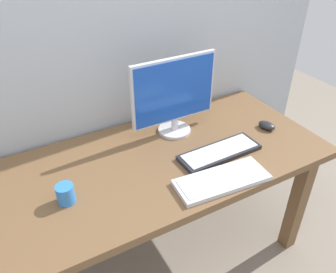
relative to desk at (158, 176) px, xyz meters
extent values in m
plane|color=gray|center=(0.00, 0.00, -0.67)|extent=(6.00, 6.00, 0.00)
cube|color=brown|center=(0.00, 0.00, 0.09)|extent=(1.75, 0.79, 0.04)
cube|color=brown|center=(0.78, -0.30, -0.30)|extent=(0.08, 0.08, 0.74)
cube|color=brown|center=(-0.78, 0.30, -0.30)|extent=(0.08, 0.08, 0.74)
cube|color=brown|center=(0.78, 0.30, -0.30)|extent=(0.08, 0.08, 0.74)
cylinder|color=silver|center=(0.21, 0.19, 0.12)|extent=(0.18, 0.18, 0.02)
cylinder|color=silver|center=(0.21, 0.19, 0.16)|extent=(0.04, 0.04, 0.07)
cube|color=silver|center=(0.21, 0.20, 0.36)|extent=(0.48, 0.02, 0.36)
cube|color=blue|center=(0.21, 0.18, 0.36)|extent=(0.46, 0.01, 0.33)
cube|color=#232328|center=(0.30, -0.11, 0.12)|extent=(0.43, 0.16, 0.02)
cube|color=silver|center=(0.30, -0.11, 0.13)|extent=(0.40, 0.13, 0.00)
cube|color=silver|center=(0.18, -0.29, 0.12)|extent=(0.45, 0.21, 0.02)
cube|color=silver|center=(0.18, -0.29, 0.13)|extent=(0.41, 0.17, 0.00)
ellipsoid|color=#232328|center=(0.68, -0.04, 0.13)|extent=(0.09, 0.11, 0.04)
cylinder|color=#337FD8|center=(-0.47, -0.07, 0.15)|extent=(0.08, 0.08, 0.09)
camera|label=1|loc=(-0.60, -1.20, 1.16)|focal=36.46mm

